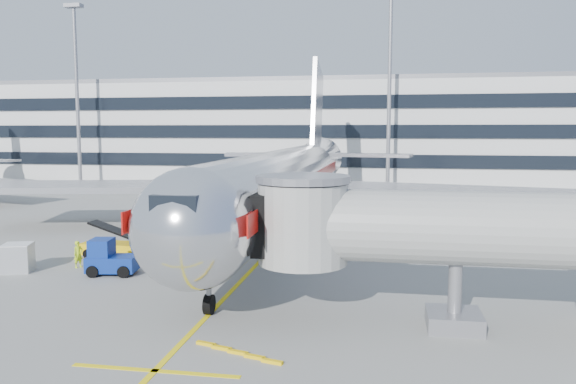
% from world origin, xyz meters
% --- Properties ---
extents(ground, '(180.00, 180.00, 0.00)m').
position_xyz_m(ground, '(0.00, 0.00, 0.00)').
color(ground, gray).
rests_on(ground, ground).
extents(lead_in_line, '(0.25, 70.00, 0.01)m').
position_xyz_m(lead_in_line, '(0.00, 10.00, 0.01)').
color(lead_in_line, yellow).
rests_on(lead_in_line, ground).
extents(stop_bar, '(6.00, 0.25, 0.01)m').
position_xyz_m(stop_bar, '(0.00, -14.00, 0.01)').
color(stop_bar, yellow).
rests_on(stop_bar, ground).
extents(main_jet, '(50.95, 48.70, 16.06)m').
position_xyz_m(main_jet, '(0.00, 11.72, 4.23)').
color(main_jet, silver).
rests_on(main_jet, ground).
extents(jet_bridge, '(17.80, 4.50, 7.00)m').
position_xyz_m(jet_bridge, '(12.18, -8.00, 3.87)').
color(jet_bridge, silver).
rests_on(jet_bridge, ground).
extents(terminal, '(150.00, 24.25, 15.60)m').
position_xyz_m(terminal, '(0.00, 57.95, 7.80)').
color(terminal, silver).
rests_on(terminal, ground).
extents(light_mast_west, '(2.40, 1.20, 25.45)m').
position_xyz_m(light_mast_west, '(-35.00, 42.00, 14.88)').
color(light_mast_west, gray).
rests_on(light_mast_west, ground).
extents(light_mast_centre, '(2.40, 1.20, 25.45)m').
position_xyz_m(light_mast_centre, '(8.00, 42.00, 14.88)').
color(light_mast_centre, gray).
rests_on(light_mast_centre, ground).
extents(belt_loader, '(4.89, 1.93, 2.32)m').
position_xyz_m(belt_loader, '(-9.24, 1.83, 0.66)').
color(belt_loader, yellow).
rests_on(belt_loader, ground).
extents(baggage_tug, '(2.90, 2.07, 2.03)m').
position_xyz_m(baggage_tug, '(-7.73, -2.25, 0.89)').
color(baggage_tug, navy).
rests_on(baggage_tug, ground).
extents(cargo_container_left, '(1.94, 1.94, 1.63)m').
position_xyz_m(cargo_container_left, '(-13.23, -2.57, 0.82)').
color(cargo_container_left, silver).
rests_on(cargo_container_left, ground).
extents(ramp_worker, '(0.60, 0.69, 1.60)m').
position_xyz_m(ramp_worker, '(-10.31, -1.08, 0.80)').
color(ramp_worker, '#C5EC18').
rests_on(ramp_worker, ground).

